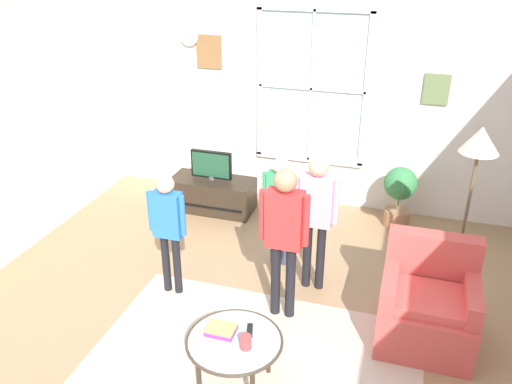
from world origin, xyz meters
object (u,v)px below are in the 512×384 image
remote_near_books (250,330)px  person_red_shirt (284,228)px  person_pink_shirt (316,208)px  television (211,165)px  person_blue_shirt (168,221)px  cup (246,342)px  person_green_shirt (280,199)px  tv_stand (213,194)px  coffee_table (234,343)px  potted_plant_by_window (399,192)px  floor_lamp (477,159)px  armchair (427,306)px  book_stack (221,330)px

remote_near_books → person_red_shirt: bearing=87.1°
person_red_shirt → person_pink_shirt: 0.53m
television → person_pink_shirt: bearing=-38.9°
person_blue_shirt → person_pink_shirt: bearing=20.8°
cup → person_red_shirt: (0.02, 0.98, 0.40)m
person_pink_shirt → person_green_shirt: bearing=144.4°
tv_stand → coffee_table: coffee_table is taller
coffee_table → person_green_shirt: (-0.13, 1.74, 0.34)m
person_red_shirt → person_green_shirt: (-0.25, 0.80, -0.15)m
cup → person_pink_shirt: size_ratio=0.08×
potted_plant_by_window → floor_lamp: (0.59, -1.36, 1.00)m
armchair → coffee_table: size_ratio=1.21×
potted_plant_by_window → remote_near_books: bearing=-107.8°
coffee_table → person_pink_shirt: person_pink_shirt is taller
armchair → cup: size_ratio=8.36×
tv_stand → potted_plant_by_window: potted_plant_by_window is taller
tv_stand → cup: size_ratio=9.87×
tv_stand → coffee_table: size_ratio=1.43×
person_green_shirt → potted_plant_by_window: 1.67m
floor_lamp → tv_stand: bearing=158.7°
book_stack → floor_lamp: size_ratio=0.12×
television → person_red_shirt: 2.23m
armchair → floor_lamp: size_ratio=0.51×
television → person_green_shirt: bearing=-40.0°
remote_near_books → armchair: bearing=34.4°
person_blue_shirt → cup: bearing=-43.0°
cup → floor_lamp: (1.47, 1.63, 0.95)m
tv_stand → coffee_table: (1.24, -2.68, 0.20)m
remote_near_books → floor_lamp: bearing=44.2°
cup → floor_lamp: floor_lamp is taller
floor_lamp → cup: bearing=-132.1°
armchair → person_pink_shirt: size_ratio=0.64×
book_stack → person_red_shirt: size_ratio=0.15×
television → person_green_shirt: person_green_shirt is taller
coffee_table → person_pink_shirt: (0.29, 1.43, 0.45)m
remote_near_books → floor_lamp: size_ratio=0.08×
person_pink_shirt → cup: bearing=-97.2°
coffee_table → person_pink_shirt: size_ratio=0.53×
person_pink_shirt → person_green_shirt: 0.53m
armchair → floor_lamp: (0.23, 0.59, 1.11)m
tv_stand → potted_plant_by_window: bearing=6.7°
person_pink_shirt → potted_plant_by_window: 1.71m
tv_stand → remote_near_books: 2.89m
person_blue_shirt → person_green_shirt: person_blue_shirt is taller
potted_plant_by_window → cup: bearing=-106.4°
coffee_table → person_blue_shirt: (-0.97, 0.95, 0.35)m
television → book_stack: (1.12, -2.62, -0.14)m
remote_near_books → potted_plant_by_window: bearing=72.2°
coffee_table → cup: (0.10, -0.05, 0.08)m
person_blue_shirt → person_pink_shirt: size_ratio=0.89×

